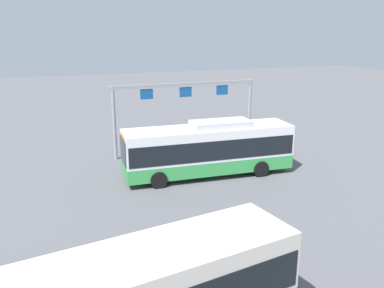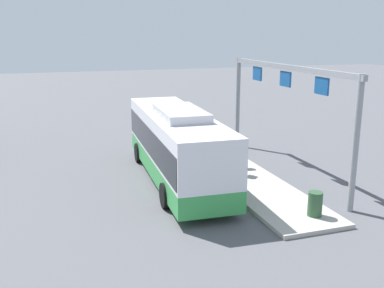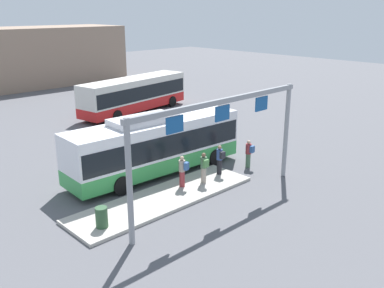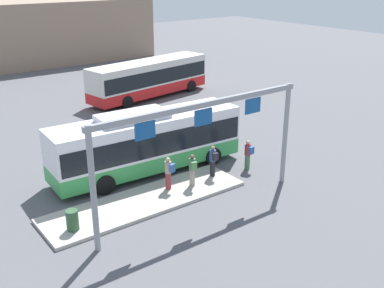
{
  "view_description": "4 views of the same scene",
  "coord_description": "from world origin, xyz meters",
  "px_view_note": "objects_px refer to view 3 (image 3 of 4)",
  "views": [
    {
      "loc": [
        9.3,
        22.58,
        9.03
      ],
      "look_at": [
        0.62,
        -1.26,
        1.76
      ],
      "focal_mm": 38.37,
      "sensor_mm": 36.0,
      "label": 1
    },
    {
      "loc": [
        -18.63,
        5.52,
        6.64
      ],
      "look_at": [
        0.99,
        -1.08,
        1.4
      ],
      "focal_mm": 41.62,
      "sensor_mm": 36.0,
      "label": 2
    },
    {
      "loc": [
        -14.25,
        -17.72,
        8.99
      ],
      "look_at": [
        2.55,
        -0.26,
        1.26
      ],
      "focal_mm": 39.78,
      "sensor_mm": 36.0,
      "label": 3
    },
    {
      "loc": [
        -11.88,
        -19.93,
        10.48
      ],
      "look_at": [
        2.49,
        -0.64,
        1.22
      ],
      "focal_mm": 43.34,
      "sensor_mm": 36.0,
      "label": 4
    }
  ],
  "objects_px": {
    "bus_background_left": "(134,93)",
    "trash_bin": "(102,217)",
    "bus_main": "(156,143)",
    "person_waiting_far": "(183,171)",
    "person_waiting_mid": "(204,167)",
    "person_boarding": "(249,153)",
    "person_waiting_near": "(220,159)"
  },
  "relations": [
    {
      "from": "bus_background_left",
      "to": "person_waiting_far",
      "type": "distance_m",
      "value": 17.94
    },
    {
      "from": "bus_background_left",
      "to": "person_waiting_far",
      "type": "relative_size",
      "value": 6.88
    },
    {
      "from": "person_waiting_near",
      "to": "person_waiting_far",
      "type": "height_order",
      "value": "same"
    },
    {
      "from": "person_waiting_near",
      "to": "trash_bin",
      "type": "height_order",
      "value": "person_waiting_near"
    },
    {
      "from": "person_boarding",
      "to": "person_waiting_near",
      "type": "bearing_deg",
      "value": 81.58
    },
    {
      "from": "bus_main",
      "to": "person_waiting_far",
      "type": "relative_size",
      "value": 6.38
    },
    {
      "from": "trash_bin",
      "to": "bus_background_left",
      "type": "bearing_deg",
      "value": 49.67
    },
    {
      "from": "bus_main",
      "to": "trash_bin",
      "type": "bearing_deg",
      "value": -146.4
    },
    {
      "from": "person_boarding",
      "to": "person_waiting_near",
      "type": "xyz_separation_m",
      "value": [
        -2.32,
        0.19,
        0.16
      ]
    },
    {
      "from": "person_waiting_near",
      "to": "trash_bin",
      "type": "distance_m",
      "value": 8.08
    },
    {
      "from": "bus_main",
      "to": "person_waiting_mid",
      "type": "relative_size",
      "value": 6.38
    },
    {
      "from": "person_boarding",
      "to": "trash_bin",
      "type": "height_order",
      "value": "person_boarding"
    },
    {
      "from": "trash_bin",
      "to": "bus_main",
      "type": "bearing_deg",
      "value": 30.82
    },
    {
      "from": "bus_background_left",
      "to": "person_waiting_mid",
      "type": "relative_size",
      "value": 6.88
    },
    {
      "from": "person_boarding",
      "to": "person_waiting_near",
      "type": "relative_size",
      "value": 1.0
    },
    {
      "from": "bus_main",
      "to": "person_waiting_far",
      "type": "height_order",
      "value": "bus_main"
    },
    {
      "from": "person_waiting_mid",
      "to": "trash_bin",
      "type": "xyz_separation_m",
      "value": [
        -6.5,
        -0.36,
        -0.44
      ]
    },
    {
      "from": "bus_background_left",
      "to": "person_waiting_near",
      "type": "height_order",
      "value": "bus_background_left"
    },
    {
      "from": "person_waiting_near",
      "to": "bus_main",
      "type": "bearing_deg",
      "value": 46.48
    },
    {
      "from": "bus_main",
      "to": "person_waiting_far",
      "type": "bearing_deg",
      "value": -96.91
    },
    {
      "from": "person_waiting_mid",
      "to": "trash_bin",
      "type": "distance_m",
      "value": 6.52
    },
    {
      "from": "person_boarding",
      "to": "person_waiting_near",
      "type": "distance_m",
      "value": 2.33
    },
    {
      "from": "person_boarding",
      "to": "trash_bin",
      "type": "relative_size",
      "value": 1.86
    },
    {
      "from": "person_waiting_near",
      "to": "person_boarding",
      "type": "bearing_deg",
      "value": -86.2
    },
    {
      "from": "person_waiting_near",
      "to": "person_waiting_far",
      "type": "distance_m",
      "value": 2.69
    },
    {
      "from": "person_waiting_mid",
      "to": "person_waiting_far",
      "type": "height_order",
      "value": "same"
    },
    {
      "from": "bus_background_left",
      "to": "trash_bin",
      "type": "distance_m",
      "value": 21.65
    },
    {
      "from": "bus_main",
      "to": "person_waiting_near",
      "type": "xyz_separation_m",
      "value": [
        2.22,
        -2.83,
        -0.76
      ]
    },
    {
      "from": "bus_main",
      "to": "person_boarding",
      "type": "xyz_separation_m",
      "value": [
        4.54,
        -3.02,
        -0.92
      ]
    },
    {
      "from": "bus_background_left",
      "to": "person_boarding",
      "type": "distance_m",
      "value": 16.46
    },
    {
      "from": "bus_background_left",
      "to": "trash_bin",
      "type": "xyz_separation_m",
      "value": [
        -13.99,
        -16.48,
        -1.17
      ]
    },
    {
      "from": "person_waiting_mid",
      "to": "trash_bin",
      "type": "relative_size",
      "value": 1.86
    }
  ]
}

